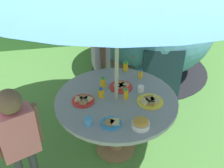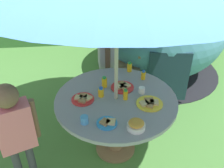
{
  "view_description": "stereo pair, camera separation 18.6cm",
  "coord_description": "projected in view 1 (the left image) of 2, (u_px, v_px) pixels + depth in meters",
  "views": [
    {
      "loc": [
        -0.43,
        -2.02,
        2.24
      ],
      "look_at": [
        -0.04,
        0.04,
        0.87
      ],
      "focal_mm": 40.88,
      "sensor_mm": 36.0,
      "label": 1
    },
    {
      "loc": [
        -0.24,
        -2.04,
        2.24
      ],
      "look_at": [
        -0.04,
        0.04,
        0.87
      ],
      "focal_mm": 40.88,
      "sensor_mm": 36.0,
      "label": 2
    }
  ],
  "objects": [
    {
      "name": "cup_near",
      "position": [
        141.0,
        89.0,
        2.64
      ],
      "size": [
        0.07,
        0.07,
        0.06
      ],
      "primitive_type": "cylinder",
      "color": "white",
      "rests_on": "garden_table"
    },
    {
      "name": "child_in_grey_shirt",
      "position": [
        100.0,
        51.0,
        3.2
      ],
      "size": [
        0.22,
        0.44,
        1.3
      ],
      "rotation": [
        0.0,
        0.0,
        -1.54
      ],
      "color": "#3F3F47",
      "rests_on": "ground_plane"
    },
    {
      "name": "juice_bottle_near_right",
      "position": [
        126.0,
        94.0,
        2.52
      ],
      "size": [
        0.05,
        0.05,
        0.12
      ],
      "color": "yellow",
      "rests_on": "garden_table"
    },
    {
      "name": "juice_bottle_far_right",
      "position": [
        103.0,
        83.0,
        2.69
      ],
      "size": [
        0.06,
        0.06,
        0.12
      ],
      "color": "yellow",
      "rests_on": "garden_table"
    },
    {
      "name": "garden_table",
      "position": [
        116.0,
        109.0,
        2.64
      ],
      "size": [
        1.23,
        1.23,
        0.72
      ],
      "color": "brown",
      "rests_on": "ground_plane"
    },
    {
      "name": "juice_bottle_center_back",
      "position": [
        140.0,
        74.0,
        2.85
      ],
      "size": [
        0.05,
        0.05,
        0.11
      ],
      "color": "yellow",
      "rests_on": "garden_table"
    },
    {
      "name": "dome_tent",
      "position": [
        153.0,
        25.0,
        4.07
      ],
      "size": [
        2.28,
        2.28,
        1.61
      ],
      "rotation": [
        0.0,
        0.0,
        -0.16
      ],
      "color": "teal",
      "rests_on": "ground_plane"
    },
    {
      "name": "plate_center_front",
      "position": [
        150.0,
        101.0,
        2.49
      ],
      "size": [
        0.26,
        0.26,
        0.03
      ],
      "color": "yellow",
      "rests_on": "garden_table"
    },
    {
      "name": "plate_front_edge",
      "position": [
        83.0,
        100.0,
        2.51
      ],
      "size": [
        0.23,
        0.23,
        0.03
      ],
      "color": "red",
      "rests_on": "garden_table"
    },
    {
      "name": "child_in_pink_shirt",
      "position": [
        17.0,
        133.0,
        2.1
      ],
      "size": [
        0.38,
        0.27,
        1.17
      ],
      "rotation": [
        0.0,
        0.0,
        0.38
      ],
      "color": "#3F3F47",
      "rests_on": "ground_plane"
    },
    {
      "name": "wooden_chair",
      "position": [
        118.0,
        53.0,
        3.73
      ],
      "size": [
        0.54,
        0.57,
        1.03
      ],
      "rotation": [
        0.0,
        0.0,
        -0.22
      ],
      "color": "brown",
      "rests_on": "ground_plane"
    },
    {
      "name": "plate_mid_left",
      "position": [
        121.0,
        86.0,
        2.71
      ],
      "size": [
        0.24,
        0.24,
        0.03
      ],
      "color": "red",
      "rests_on": "garden_table"
    },
    {
      "name": "cup_far",
      "position": [
        88.0,
        121.0,
        2.21
      ],
      "size": [
        0.07,
        0.07,
        0.07
      ],
      "primitive_type": "cylinder",
      "color": "#4C99D8",
      "rests_on": "garden_table"
    },
    {
      "name": "snack_bowl",
      "position": [
        141.0,
        123.0,
        2.18
      ],
      "size": [
        0.16,
        0.16,
        0.08
      ],
      "color": "white",
      "rests_on": "garden_table"
    },
    {
      "name": "plate_far_left",
      "position": [
        112.0,
        123.0,
        2.23
      ],
      "size": [
        0.18,
        0.18,
        0.03
      ],
      "color": "#338CD8",
      "rests_on": "garden_table"
    },
    {
      "name": "ground_plane",
      "position": [
        116.0,
        149.0,
        2.96
      ],
      "size": [
        10.0,
        10.0,
        0.02
      ],
      "primitive_type": "cube",
      "color": "#477A38"
    },
    {
      "name": "juice_bottle_near_left",
      "position": [
        101.0,
        93.0,
        2.55
      ],
      "size": [
        0.06,
        0.06,
        0.11
      ],
      "color": "yellow",
      "rests_on": "garden_table"
    },
    {
      "name": "juice_bottle_mid_right",
      "position": [
        126.0,
        66.0,
        2.99
      ],
      "size": [
        0.06,
        0.06,
        0.12
      ],
      "color": "yellow",
      "rests_on": "garden_table"
    }
  ]
}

